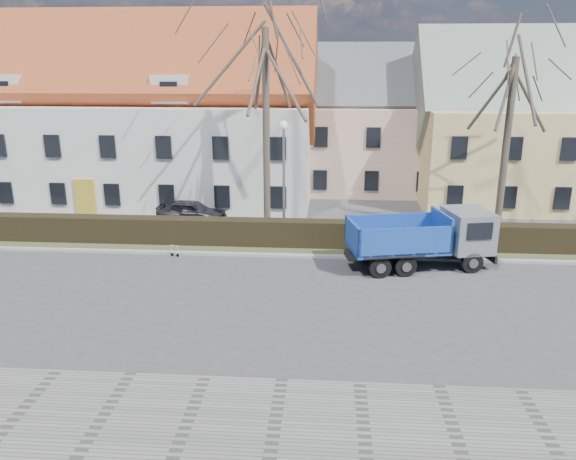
# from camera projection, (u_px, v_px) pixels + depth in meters

# --- Properties ---
(ground) EXTENTS (120.00, 120.00, 0.00)m
(ground) POSITION_uv_depth(u_px,v_px,m) (295.00, 297.00, 21.86)
(ground) COLOR #3F3F41
(sidewalk_near) EXTENTS (80.00, 5.00, 0.08)m
(sidewalk_near) POSITION_uv_depth(u_px,v_px,m) (273.00, 435.00, 13.74)
(sidewalk_near) COLOR gray
(sidewalk_near) RESTS_ON ground
(curb_far) EXTENTS (80.00, 0.30, 0.12)m
(curb_far) POSITION_uv_depth(u_px,v_px,m) (301.00, 256.00, 26.23)
(curb_far) COLOR #979694
(curb_far) RESTS_ON ground
(grass_strip) EXTENTS (80.00, 3.00, 0.10)m
(grass_strip) POSITION_uv_depth(u_px,v_px,m) (302.00, 245.00, 27.76)
(grass_strip) COLOR #414A2A
(grass_strip) RESTS_ON ground
(hedge) EXTENTS (60.00, 0.90, 1.30)m
(hedge) POSITION_uv_depth(u_px,v_px,m) (302.00, 235.00, 27.39)
(hedge) COLOR black
(hedge) RESTS_ON ground
(building_white) EXTENTS (26.80, 10.80, 9.50)m
(building_white) POSITION_uv_depth(u_px,v_px,m) (112.00, 125.00, 36.64)
(building_white) COLOR silver
(building_white) RESTS_ON ground
(building_pink) EXTENTS (10.80, 8.80, 8.00)m
(building_pink) POSITION_uv_depth(u_px,v_px,m) (369.00, 131.00, 39.49)
(building_pink) COLOR beige
(building_pink) RESTS_ON ground
(building_yellow) EXTENTS (18.80, 10.80, 8.50)m
(building_yellow) POSITION_uv_depth(u_px,v_px,m) (562.00, 135.00, 35.71)
(building_yellow) COLOR #DBC078
(building_yellow) RESTS_ON ground
(tree_1) EXTENTS (9.20, 9.20, 12.65)m
(tree_1) POSITION_uv_depth(u_px,v_px,m) (266.00, 112.00, 28.26)
(tree_1) COLOR #473C31
(tree_1) RESTS_ON ground
(tree_2) EXTENTS (8.00, 8.00, 11.00)m
(tree_2) POSITION_uv_depth(u_px,v_px,m) (508.00, 130.00, 27.66)
(tree_2) COLOR #473C31
(tree_2) RESTS_ON ground
(dump_truck) EXTENTS (6.90, 3.78, 2.61)m
(dump_truck) POSITION_uv_depth(u_px,v_px,m) (415.00, 239.00, 24.59)
(dump_truck) COLOR #163D9A
(dump_truck) RESTS_ON ground
(streetlight) EXTENTS (0.48, 0.48, 6.13)m
(streetlight) POSITION_uv_depth(u_px,v_px,m) (284.00, 182.00, 27.71)
(streetlight) COLOR gray
(streetlight) RESTS_ON ground
(cart_frame) EXTENTS (0.75, 0.54, 0.62)m
(cart_frame) POSITION_uv_depth(u_px,v_px,m) (171.00, 250.00, 26.28)
(cart_frame) COLOR silver
(cart_frame) RESTS_ON ground
(parked_car_a) EXTENTS (4.05, 1.92, 1.34)m
(parked_car_a) POSITION_uv_depth(u_px,v_px,m) (192.00, 212.00, 31.47)
(parked_car_a) COLOR black
(parked_car_a) RESTS_ON ground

